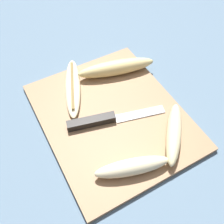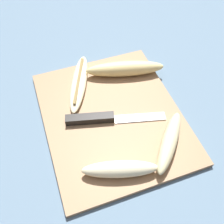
{
  "view_description": "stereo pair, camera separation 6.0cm",
  "coord_description": "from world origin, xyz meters",
  "px_view_note": "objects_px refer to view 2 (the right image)",
  "views": [
    {
      "loc": [
        0.31,
        -0.17,
        0.5
      ],
      "look_at": [
        0.0,
        0.0,
        0.02
      ],
      "focal_mm": 42.0,
      "sensor_mm": 36.0,
      "label": 1
    },
    {
      "loc": [
        0.34,
        -0.12,
        0.5
      ],
      "look_at": [
        0.0,
        0.0,
        0.02
      ],
      "focal_mm": 42.0,
      "sensor_mm": 36.0,
      "label": 2
    }
  ],
  "objects_px": {
    "knife": "(99,119)",
    "banana_golden_short": "(125,69)",
    "banana_soft_right": "(169,142)",
    "banana_cream_curved": "(79,82)",
    "banana_pale_long": "(120,169)"
  },
  "relations": [
    {
      "from": "banana_soft_right",
      "to": "banana_cream_curved",
      "type": "bearing_deg",
      "value": -150.58
    },
    {
      "from": "banana_cream_curved",
      "to": "banana_pale_long",
      "type": "relative_size",
      "value": 1.25
    },
    {
      "from": "knife",
      "to": "banana_cream_curved",
      "type": "distance_m",
      "value": 0.12
    },
    {
      "from": "banana_cream_curved",
      "to": "banana_soft_right",
      "type": "xyz_separation_m",
      "value": [
        0.23,
        0.13,
        0.01
      ]
    },
    {
      "from": "banana_cream_curved",
      "to": "banana_soft_right",
      "type": "relative_size",
      "value": 1.37
    },
    {
      "from": "banana_pale_long",
      "to": "banana_cream_curved",
      "type": "bearing_deg",
      "value": -177.0
    },
    {
      "from": "knife",
      "to": "banana_soft_right",
      "type": "height_order",
      "value": "banana_soft_right"
    },
    {
      "from": "banana_pale_long",
      "to": "banana_golden_short",
      "type": "distance_m",
      "value": 0.28
    },
    {
      "from": "knife",
      "to": "banana_cream_curved",
      "type": "relative_size",
      "value": 1.17
    },
    {
      "from": "banana_golden_short",
      "to": "banana_soft_right",
      "type": "xyz_separation_m",
      "value": [
        0.23,
        0.01,
        -0.0
      ]
    },
    {
      "from": "banana_cream_curved",
      "to": "banana_golden_short",
      "type": "xyz_separation_m",
      "value": [
        0.0,
        0.12,
        0.01
      ]
    },
    {
      "from": "knife",
      "to": "banana_golden_short",
      "type": "distance_m",
      "value": 0.16
    },
    {
      "from": "banana_golden_short",
      "to": "banana_soft_right",
      "type": "bearing_deg",
      "value": 2.39
    },
    {
      "from": "knife",
      "to": "banana_golden_short",
      "type": "relative_size",
      "value": 1.11
    },
    {
      "from": "banana_cream_curved",
      "to": "banana_golden_short",
      "type": "relative_size",
      "value": 0.94
    }
  ]
}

